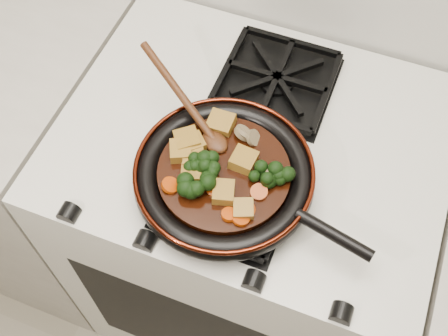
% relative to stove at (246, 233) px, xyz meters
% --- Properties ---
extents(stove, '(0.76, 0.60, 0.90)m').
position_rel_stove_xyz_m(stove, '(0.00, 0.00, 0.00)').
color(stove, beige).
rests_on(stove, ground).
extents(burner_grate_front, '(0.23, 0.23, 0.03)m').
position_rel_stove_xyz_m(burner_grate_front, '(0.00, -0.14, 0.46)').
color(burner_grate_front, black).
rests_on(burner_grate_front, stove).
extents(burner_grate_back, '(0.23, 0.23, 0.03)m').
position_rel_stove_xyz_m(burner_grate_back, '(0.00, 0.14, 0.46)').
color(burner_grate_back, black).
rests_on(burner_grate_back, stove).
extents(skillet, '(0.44, 0.32, 0.05)m').
position_rel_stove_xyz_m(skillet, '(-0.01, -0.13, 0.49)').
color(skillet, black).
rests_on(skillet, burner_grate_front).
extents(braising_sauce, '(0.24, 0.24, 0.02)m').
position_rel_stove_xyz_m(braising_sauce, '(-0.01, -0.13, 0.50)').
color(braising_sauce, black).
rests_on(braising_sauce, skillet).
extents(tofu_cube_0, '(0.05, 0.05, 0.03)m').
position_rel_stove_xyz_m(tofu_cube_0, '(-0.10, -0.12, 0.52)').
color(tofu_cube_0, olive).
rests_on(tofu_cube_0, braising_sauce).
extents(tofu_cube_1, '(0.05, 0.05, 0.02)m').
position_rel_stove_xyz_m(tofu_cube_1, '(-0.07, -0.13, 0.52)').
color(tofu_cube_1, olive).
rests_on(tofu_cube_1, braising_sauce).
extents(tofu_cube_2, '(0.06, 0.06, 0.03)m').
position_rel_stove_xyz_m(tofu_cube_2, '(-0.09, -0.10, 0.52)').
color(tofu_cube_2, olive).
rests_on(tofu_cube_2, braising_sauce).
extents(tofu_cube_3, '(0.05, 0.05, 0.02)m').
position_rel_stove_xyz_m(tofu_cube_3, '(-0.08, -0.10, 0.52)').
color(tofu_cube_3, olive).
rests_on(tofu_cube_3, braising_sauce).
extents(tofu_cube_4, '(0.04, 0.05, 0.02)m').
position_rel_stove_xyz_m(tofu_cube_4, '(0.05, -0.19, 0.52)').
color(tofu_cube_4, olive).
rests_on(tofu_cube_4, braising_sauce).
extents(tofu_cube_5, '(0.05, 0.05, 0.03)m').
position_rel_stove_xyz_m(tofu_cube_5, '(-0.06, -0.16, 0.52)').
color(tofu_cube_5, olive).
rests_on(tofu_cube_5, braising_sauce).
extents(tofu_cube_6, '(0.05, 0.04, 0.03)m').
position_rel_stove_xyz_m(tofu_cube_6, '(-0.05, -0.04, 0.52)').
color(tofu_cube_6, olive).
rests_on(tofu_cube_6, braising_sauce).
extents(tofu_cube_7, '(0.05, 0.05, 0.03)m').
position_rel_stove_xyz_m(tofu_cube_7, '(0.01, -0.10, 0.52)').
color(tofu_cube_7, olive).
rests_on(tofu_cube_7, braising_sauce).
extents(tofu_cube_8, '(0.05, 0.05, 0.03)m').
position_rel_stove_xyz_m(tofu_cube_8, '(0.00, -0.17, 0.52)').
color(tofu_cube_8, olive).
rests_on(tofu_cube_8, braising_sauce).
extents(broccoli_floret_0, '(0.08, 0.09, 0.07)m').
position_rel_stove_xyz_m(broccoli_floret_0, '(0.09, -0.11, 0.52)').
color(broccoli_floret_0, black).
rests_on(broccoli_floret_0, braising_sauce).
extents(broccoli_floret_1, '(0.09, 0.09, 0.06)m').
position_rel_stove_xyz_m(broccoli_floret_1, '(-0.06, -0.14, 0.52)').
color(broccoli_floret_1, black).
rests_on(broccoli_floret_1, braising_sauce).
extents(broccoli_floret_2, '(0.09, 0.09, 0.06)m').
position_rel_stove_xyz_m(broccoli_floret_2, '(-0.04, -0.13, 0.52)').
color(broccoli_floret_2, black).
rests_on(broccoli_floret_2, braising_sauce).
extents(broccoli_floret_3, '(0.07, 0.07, 0.06)m').
position_rel_stove_xyz_m(broccoli_floret_3, '(0.06, -0.12, 0.52)').
color(broccoli_floret_3, black).
rests_on(broccoli_floret_3, braising_sauce).
extents(broccoli_floret_4, '(0.09, 0.09, 0.07)m').
position_rel_stove_xyz_m(broccoli_floret_4, '(-0.05, -0.19, 0.52)').
color(broccoli_floret_4, black).
rests_on(broccoli_floret_4, braising_sauce).
extents(broccoli_floret_5, '(0.09, 0.09, 0.07)m').
position_rel_stove_xyz_m(broccoli_floret_5, '(-0.03, -0.16, 0.52)').
color(broccoli_floret_5, black).
rests_on(broccoli_floret_5, braising_sauce).
extents(carrot_coin_0, '(0.03, 0.03, 0.02)m').
position_rel_stove_xyz_m(carrot_coin_0, '(-0.01, -0.17, 0.51)').
color(carrot_coin_0, '#AC3504').
rests_on(carrot_coin_0, braising_sauce).
extents(carrot_coin_1, '(0.03, 0.03, 0.03)m').
position_rel_stove_xyz_m(carrot_coin_1, '(0.05, -0.19, 0.51)').
color(carrot_coin_1, '#AC3504').
rests_on(carrot_coin_1, braising_sauce).
extents(carrot_coin_2, '(0.03, 0.03, 0.01)m').
position_rel_stove_xyz_m(carrot_coin_2, '(0.05, -0.20, 0.51)').
color(carrot_coin_2, '#AC3504').
rests_on(carrot_coin_2, braising_sauce).
extents(carrot_coin_3, '(0.03, 0.03, 0.01)m').
position_rel_stove_xyz_m(carrot_coin_3, '(0.06, -0.15, 0.51)').
color(carrot_coin_3, '#AC3504').
rests_on(carrot_coin_3, braising_sauce).
extents(carrot_coin_4, '(0.03, 0.03, 0.02)m').
position_rel_stove_xyz_m(carrot_coin_4, '(-0.09, -0.19, 0.51)').
color(carrot_coin_4, '#AC3504').
rests_on(carrot_coin_4, braising_sauce).
extents(carrot_coin_5, '(0.03, 0.03, 0.01)m').
position_rel_stove_xyz_m(carrot_coin_5, '(0.03, -0.21, 0.51)').
color(carrot_coin_5, '#AC3504').
rests_on(carrot_coin_5, braising_sauce).
extents(mushroom_slice_0, '(0.05, 0.04, 0.04)m').
position_rel_stove_xyz_m(mushroom_slice_0, '(-0.00, -0.04, 0.52)').
color(mushroom_slice_0, brown).
rests_on(mushroom_slice_0, braising_sauce).
extents(mushroom_slice_1, '(0.04, 0.04, 0.03)m').
position_rel_stove_xyz_m(mushroom_slice_1, '(0.07, -0.11, 0.52)').
color(mushroom_slice_1, brown).
rests_on(mushroom_slice_1, braising_sauce).
extents(mushroom_slice_2, '(0.05, 0.05, 0.03)m').
position_rel_stove_xyz_m(mushroom_slice_2, '(-0.10, -0.11, 0.52)').
color(mushroom_slice_2, brown).
rests_on(mushroom_slice_2, braising_sauce).
extents(mushroom_slice_3, '(0.03, 0.03, 0.03)m').
position_rel_stove_xyz_m(mushroom_slice_3, '(0.01, -0.05, 0.52)').
color(mushroom_slice_3, brown).
rests_on(mushroom_slice_3, braising_sauce).
extents(mushroom_slice_4, '(0.05, 0.05, 0.03)m').
position_rel_stove_xyz_m(mushroom_slice_4, '(-0.01, -0.04, 0.52)').
color(mushroom_slice_4, brown).
rests_on(mushroom_slice_4, braising_sauce).
extents(wooden_spoon, '(0.14, 0.10, 0.23)m').
position_rel_stove_xyz_m(wooden_spoon, '(-0.10, -0.05, 0.53)').
color(wooden_spoon, '#42210E').
rests_on(wooden_spoon, braising_sauce).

